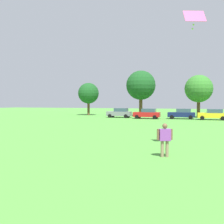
% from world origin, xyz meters
% --- Properties ---
extents(ground_plane, '(160.00, 160.00, 0.00)m').
position_xyz_m(ground_plane, '(0.00, 30.00, 0.00)').
color(ground_plane, '#4C9338').
extents(adult_bystander, '(0.76, 0.50, 1.70)m').
position_xyz_m(adult_bystander, '(5.42, 15.94, 1.01)').
color(adult_bystander, '#8C7259').
rests_on(adult_bystander, ground).
extents(kite, '(1.29, 0.90, 1.11)m').
position_xyz_m(kite, '(6.75, 18.11, 7.50)').
color(kite, '#F24C8C').
extents(parked_car_gray_0, '(4.30, 2.02, 1.68)m').
position_xyz_m(parked_car_gray_0, '(-5.99, 46.27, 0.86)').
color(parked_car_gray_0, slate).
rests_on(parked_car_gray_0, ground).
extents(parked_car_red_1, '(4.30, 2.02, 1.68)m').
position_xyz_m(parked_car_red_1, '(-0.77, 44.76, 0.86)').
color(parked_car_red_1, red).
rests_on(parked_car_red_1, ground).
extents(parked_car_navy_2, '(4.30, 2.02, 1.68)m').
position_xyz_m(parked_car_navy_2, '(4.72, 46.01, 0.86)').
color(parked_car_navy_2, '#141E4C').
rests_on(parked_car_navy_2, ground).
extents(parked_car_yellow_3, '(4.30, 2.02, 1.68)m').
position_xyz_m(parked_car_yellow_3, '(9.37, 45.16, 0.86)').
color(parked_car_yellow_3, yellow).
rests_on(parked_car_yellow_3, ground).
extents(tree_far_left, '(4.36, 4.36, 6.79)m').
position_xyz_m(tree_far_left, '(-14.64, 52.34, 4.58)').
color(tree_far_left, brown).
rests_on(tree_far_left, ground).
extents(tree_left, '(5.71, 5.71, 8.89)m').
position_xyz_m(tree_left, '(-3.39, 52.03, 6.00)').
color(tree_left, brown).
rests_on(tree_left, ground).
extents(tree_right, '(4.84, 4.84, 7.53)m').
position_xyz_m(tree_right, '(7.31, 50.40, 5.09)').
color(tree_right, brown).
rests_on(tree_right, ground).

